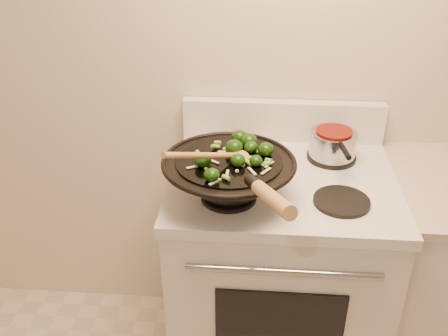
{
  "coord_description": "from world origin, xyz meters",
  "views": [
    {
      "loc": [
        -0.32,
        -0.33,
        1.8
      ],
      "look_at": [
        -0.43,
        1.02,
        1.03
      ],
      "focal_mm": 40.0,
      "sensor_mm": 36.0,
      "label": 1
    }
  ],
  "objects": [
    {
      "name": "wooden_spoon",
      "position": [
        -0.44,
        0.98,
        1.1
      ],
      "size": [
        0.25,
        0.26,
        0.12
      ],
      "color": "#A77842",
      "rests_on": "wok"
    },
    {
      "name": "stove",
      "position": [
        -0.23,
        1.17,
        0.47
      ],
      "size": [
        0.78,
        0.67,
        1.08
      ],
      "color": "white",
      "rests_on": "ground"
    },
    {
      "name": "stirfry",
      "position": [
        -0.38,
        1.05,
        1.08
      ],
      "size": [
        0.28,
        0.31,
        0.05
      ],
      "color": "#123307",
      "rests_on": "wok"
    },
    {
      "name": "saucepan",
      "position": [
        -0.05,
        1.32,
        0.98
      ],
      "size": [
        0.17,
        0.27,
        0.1
      ],
      "color": "#9A9CA2",
      "rests_on": "stove"
    },
    {
      "name": "wok",
      "position": [
        -0.41,
        1.01,
        1.0
      ],
      "size": [
        0.42,
        0.68,
        0.27
      ],
      "color": "black",
      "rests_on": "stove"
    }
  ]
}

